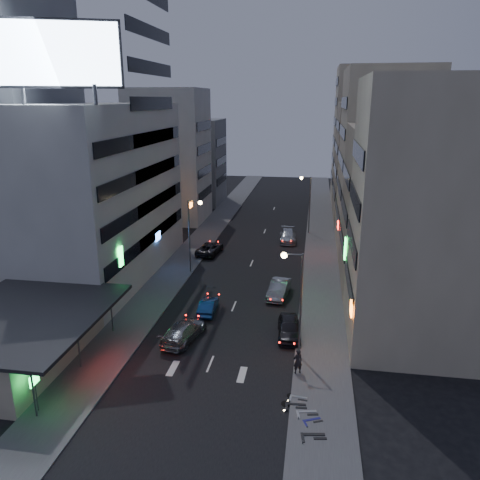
% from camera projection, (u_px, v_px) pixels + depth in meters
% --- Properties ---
extents(ground, '(180.00, 180.00, 0.00)m').
position_uv_depth(ground, '(197.00, 397.00, 30.12)').
color(ground, black).
rests_on(ground, ground).
extents(sidewalk_left, '(4.00, 120.00, 0.12)m').
position_uv_depth(sidewalk_left, '(194.00, 249.00, 59.68)').
color(sidewalk_left, '#4C4C4F').
rests_on(sidewalk_left, ground).
extents(sidewalk_right, '(4.00, 120.00, 0.12)m').
position_uv_depth(sidewalk_right, '(321.00, 255.00, 57.22)').
color(sidewalk_right, '#4C4C4F').
rests_on(sidewalk_right, ground).
extents(food_court, '(11.00, 13.00, 3.88)m').
position_uv_depth(food_court, '(15.00, 338.00, 33.56)').
color(food_court, '#C2B598').
rests_on(food_court, ground).
extents(white_building, '(14.00, 24.00, 18.00)m').
position_uv_depth(white_building, '(84.00, 193.00, 49.02)').
color(white_building, silver).
rests_on(white_building, ground).
extents(grey_tower, '(10.00, 14.00, 34.00)m').
position_uv_depth(grey_tower, '(13.00, 113.00, 50.93)').
color(grey_tower, gray).
rests_on(grey_tower, ground).
extents(shophouse_near, '(10.00, 11.00, 20.00)m').
position_uv_depth(shophouse_near, '(423.00, 217.00, 34.85)').
color(shophouse_near, '#C2B598').
rests_on(shophouse_near, ground).
extents(shophouse_mid, '(11.00, 12.00, 16.00)m').
position_uv_depth(shophouse_mid, '(402.00, 209.00, 46.22)').
color(shophouse_mid, tan).
rests_on(shophouse_mid, ground).
extents(shophouse_far, '(10.00, 14.00, 22.00)m').
position_uv_depth(shophouse_far, '(382.00, 162.00, 57.71)').
color(shophouse_far, '#C2B598').
rests_on(shophouse_far, ground).
extents(far_left_a, '(11.00, 10.00, 20.00)m').
position_uv_depth(far_left_a, '(169.00, 156.00, 72.13)').
color(far_left_a, silver).
rests_on(far_left_a, ground).
extents(far_left_b, '(12.00, 10.00, 15.00)m').
position_uv_depth(far_left_b, '(189.00, 162.00, 85.21)').
color(far_left_b, gray).
rests_on(far_left_b, ground).
extents(far_right_a, '(11.00, 12.00, 18.00)m').
position_uv_depth(far_right_a, '(372.00, 163.00, 72.39)').
color(far_right_a, tan).
rests_on(far_right_a, ground).
extents(far_right_b, '(12.00, 12.00, 24.00)m').
position_uv_depth(far_right_b, '(368.00, 136.00, 84.68)').
color(far_right_b, '#C2B598').
rests_on(far_right_b, ground).
extents(billboard, '(9.52, 3.75, 6.20)m').
position_uv_depth(billboard, '(54.00, 54.00, 35.28)').
color(billboard, '#595B60').
rests_on(billboard, white_building).
extents(street_lamp_right_near, '(1.60, 0.44, 8.02)m').
position_uv_depth(street_lamp_right_near, '(296.00, 290.00, 33.33)').
color(street_lamp_right_near, '#595B60').
rests_on(street_lamp_right_near, sidewalk_right).
extents(street_lamp_left, '(1.60, 0.44, 8.02)m').
position_uv_depth(street_lamp_left, '(193.00, 226.00, 50.26)').
color(street_lamp_left, '#595B60').
rests_on(street_lamp_left, sidewalk_left).
extents(street_lamp_right_far, '(1.60, 0.44, 8.02)m').
position_uv_depth(street_lamp_right_far, '(307.00, 196.00, 65.46)').
color(street_lamp_right_far, '#595B60').
rests_on(street_lamp_right_far, sidewalk_right).
extents(parked_car_right_near, '(2.18, 4.60, 1.52)m').
position_uv_depth(parked_car_right_near, '(289.00, 328.00, 37.64)').
color(parked_car_right_near, black).
rests_on(parked_car_right_near, ground).
extents(parked_car_right_mid, '(2.19, 4.90, 1.56)m').
position_uv_depth(parked_car_right_mid, '(279.00, 289.00, 45.28)').
color(parked_car_right_mid, '#929499').
rests_on(parked_car_right_mid, ground).
extents(parked_car_left, '(2.91, 5.38, 1.43)m').
position_uv_depth(parked_car_left, '(210.00, 248.00, 57.82)').
color(parked_car_left, '#232327').
rests_on(parked_car_left, ground).
extents(parked_car_right_far, '(2.53, 5.43, 1.53)m').
position_uv_depth(parked_car_right_far, '(288.00, 236.00, 62.94)').
color(parked_car_right_far, '#AFB4B8').
rests_on(parked_car_right_far, ground).
extents(road_car_blue, '(1.54, 3.95, 1.28)m').
position_uv_depth(road_car_blue, '(208.00, 306.00, 41.87)').
color(road_car_blue, navy).
rests_on(road_car_blue, ground).
extents(road_car_silver, '(3.08, 5.52, 1.51)m').
position_uv_depth(road_car_silver, '(184.00, 331.00, 37.09)').
color(road_car_silver, gray).
rests_on(road_car_silver, ground).
extents(person, '(0.78, 0.67, 1.81)m').
position_uv_depth(person, '(298.00, 361.00, 32.32)').
color(person, black).
rests_on(person, sidewalk_right).
extents(scooter_black_a, '(0.99, 2.14, 1.26)m').
position_uv_depth(scooter_black_a, '(326.00, 424.00, 26.51)').
color(scooter_black_a, black).
rests_on(scooter_black_a, sidewalk_right).
extents(scooter_silver_a, '(0.99, 1.96, 1.15)m').
position_uv_depth(scooter_silver_a, '(317.00, 402.00, 28.50)').
color(scooter_silver_a, '#A7A9AF').
rests_on(scooter_silver_a, sidewalk_right).
extents(scooter_blue, '(1.20, 1.77, 1.03)m').
position_uv_depth(scooter_blue, '(320.00, 409.00, 27.92)').
color(scooter_blue, navy).
rests_on(scooter_blue, sidewalk_right).
extents(scooter_black_b, '(0.74, 1.96, 1.18)m').
position_uv_depth(scooter_black_b, '(307.00, 396.00, 29.08)').
color(scooter_black_b, black).
rests_on(scooter_black_b, sidewalk_right).
extents(scooter_silver_b, '(0.73, 1.72, 1.02)m').
position_uv_depth(scooter_silver_b, '(308.00, 390.00, 29.75)').
color(scooter_silver_b, '#989B9F').
rests_on(scooter_silver_b, sidewalk_right).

